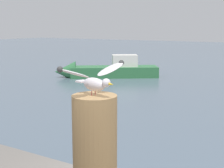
# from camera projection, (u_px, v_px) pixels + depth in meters

# --- Properties ---
(mooring_post) EXTENTS (0.35, 0.35, 0.92)m
(mooring_post) POSITION_uv_depth(u_px,v_px,m) (95.00, 153.00, 2.60)
(mooring_post) COLOR brown
(mooring_post) RESTS_ON harbor_quay
(seagull) EXTENTS (0.39, 0.63, 0.25)m
(seagull) POSITION_uv_depth(u_px,v_px,m) (94.00, 79.00, 2.50)
(seagull) COLOR #C66860
(seagull) RESTS_ON mooring_post
(boat_green) EXTENTS (5.64, 4.61, 1.58)m
(boat_green) POSITION_uv_depth(u_px,v_px,m) (103.00, 70.00, 19.75)
(boat_green) COLOR #2D6B3D
(boat_green) RESTS_ON ground_plane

